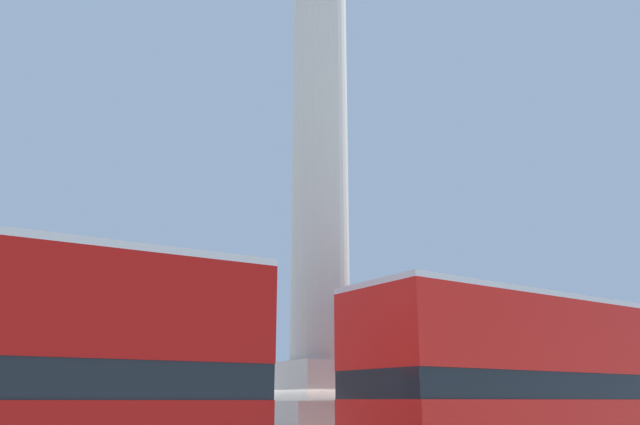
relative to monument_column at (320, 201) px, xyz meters
The scene contains 3 objects.
monument_column is the anchor object (origin of this frame).
bus_a 8.79m from the monument_column, 62.38° to the right, with size 11.37×3.33×4.47m.
street_lamp 6.38m from the monument_column, 90.36° to the right, with size 0.36×0.36×4.97m.
Camera 1 is at (-9.60, -16.01, 2.21)m, focal length 35.00 mm.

